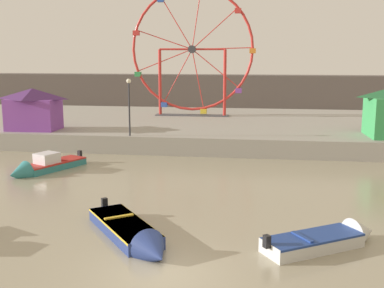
{
  "coord_description": "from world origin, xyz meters",
  "views": [
    {
      "loc": [
        2.99,
        -14.33,
        6.93
      ],
      "look_at": [
        -0.82,
        11.81,
        2.05
      ],
      "focal_mm": 45.54,
      "sensor_mm": 36.0,
      "label": 1
    }
  ],
  "objects_px": {
    "motorboat_teal_painted": "(42,167)",
    "carnival_booth_purple_stall": "(33,108)",
    "motorboat_navy_blue": "(135,236)",
    "ferris_wheel_red_frame": "(192,52)",
    "promenade_lamp_near": "(129,99)",
    "motorboat_pale_grey": "(330,238)"
  },
  "relations": [
    {
      "from": "motorboat_navy_blue",
      "to": "ferris_wheel_red_frame",
      "type": "height_order",
      "value": "ferris_wheel_red_frame"
    },
    {
      "from": "motorboat_pale_grey",
      "to": "motorboat_teal_painted",
      "type": "bearing_deg",
      "value": 115.87
    },
    {
      "from": "motorboat_pale_grey",
      "to": "ferris_wheel_red_frame",
      "type": "bearing_deg",
      "value": 75.1
    },
    {
      "from": "motorboat_pale_grey",
      "to": "carnival_booth_purple_stall",
      "type": "relative_size",
      "value": 1.13
    },
    {
      "from": "carnival_booth_purple_stall",
      "to": "promenade_lamp_near",
      "type": "bearing_deg",
      "value": -13.11
    },
    {
      "from": "ferris_wheel_red_frame",
      "to": "promenade_lamp_near",
      "type": "xyz_separation_m",
      "value": [
        -2.69,
        -11.9,
        -3.28
      ]
    },
    {
      "from": "motorboat_pale_grey",
      "to": "ferris_wheel_red_frame",
      "type": "xyz_separation_m",
      "value": [
        -9.09,
        27.21,
        6.88
      ]
    },
    {
      "from": "motorboat_pale_grey",
      "to": "carnival_booth_purple_stall",
      "type": "distance_m",
      "value": 26.13
    },
    {
      "from": "motorboat_pale_grey",
      "to": "motorboat_navy_blue",
      "type": "distance_m",
      "value": 7.21
    },
    {
      "from": "motorboat_pale_grey",
      "to": "carnival_booth_purple_stall",
      "type": "height_order",
      "value": "carnival_booth_purple_stall"
    },
    {
      "from": "motorboat_pale_grey",
      "to": "motorboat_navy_blue",
      "type": "xyz_separation_m",
      "value": [
        -7.18,
        -0.76,
        -0.02
      ]
    },
    {
      "from": "motorboat_navy_blue",
      "to": "promenade_lamp_near",
      "type": "xyz_separation_m",
      "value": [
        -4.6,
        16.07,
        3.62
      ]
    },
    {
      "from": "motorboat_teal_painted",
      "to": "promenade_lamp_near",
      "type": "relative_size",
      "value": 1.33
    },
    {
      "from": "ferris_wheel_red_frame",
      "to": "promenade_lamp_near",
      "type": "relative_size",
      "value": 2.94
    },
    {
      "from": "promenade_lamp_near",
      "to": "motorboat_teal_painted",
      "type": "bearing_deg",
      "value": -121.69
    },
    {
      "from": "carnival_booth_purple_stall",
      "to": "promenade_lamp_near",
      "type": "height_order",
      "value": "promenade_lamp_near"
    },
    {
      "from": "promenade_lamp_near",
      "to": "motorboat_pale_grey",
      "type": "bearing_deg",
      "value": -52.43
    },
    {
      "from": "ferris_wheel_red_frame",
      "to": "promenade_lamp_near",
      "type": "bearing_deg",
      "value": -102.74
    },
    {
      "from": "motorboat_navy_blue",
      "to": "motorboat_pale_grey",
      "type": "bearing_deg",
      "value": 58.96
    },
    {
      "from": "motorboat_pale_grey",
      "to": "motorboat_navy_blue",
      "type": "height_order",
      "value": "motorboat_navy_blue"
    },
    {
      "from": "motorboat_teal_painted",
      "to": "motorboat_navy_blue",
      "type": "relative_size",
      "value": 0.98
    },
    {
      "from": "motorboat_teal_painted",
      "to": "carnival_booth_purple_stall",
      "type": "height_order",
      "value": "carnival_booth_purple_stall"
    }
  ]
}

